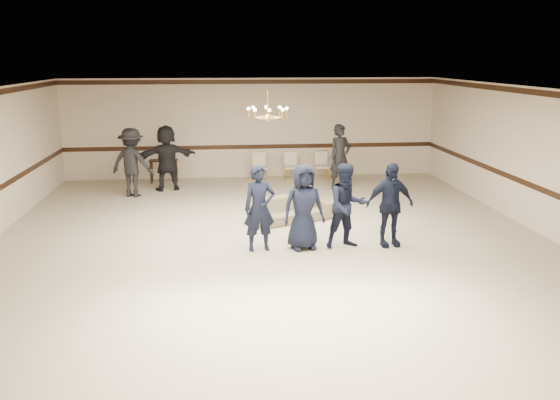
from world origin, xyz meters
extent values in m
cube|color=#BEAF92|center=(0.00, 0.00, 0.00)|extent=(12.00, 14.00, 0.01)
cube|color=#2D2119|center=(0.00, 0.00, 3.20)|extent=(12.00, 14.00, 0.01)
cube|color=beige|center=(0.00, 7.00, 1.60)|extent=(12.00, 0.01, 3.20)
cube|color=beige|center=(0.00, -7.00, 1.60)|extent=(12.00, 0.01, 3.20)
cube|color=beige|center=(6.00, 0.00, 1.60)|extent=(0.01, 14.00, 3.20)
cube|color=black|center=(0.00, 6.99, 1.00)|extent=(12.00, 0.02, 0.14)
cube|color=black|center=(0.00, 6.99, 3.08)|extent=(12.00, 0.02, 0.14)
imported|color=black|center=(-0.31, -0.48, 0.88)|extent=(0.69, 0.50, 1.76)
imported|color=black|center=(0.59, -0.48, 0.88)|extent=(0.95, 0.71, 1.76)
imported|color=black|center=(1.49, -0.48, 0.88)|extent=(0.97, 0.81, 1.76)
imported|color=black|center=(2.39, -0.48, 0.88)|extent=(1.08, 0.55, 1.76)
imported|color=#6D6648|center=(0.62, 1.61, 0.29)|extent=(2.14, 1.50, 0.58)
imported|color=black|center=(-3.52, 4.61, 0.97)|extent=(1.42, 1.11, 1.94)
imported|color=black|center=(-2.62, 5.31, 0.97)|extent=(1.88, 1.00, 1.94)
imported|color=black|center=(2.48, 4.91, 0.97)|extent=(0.83, 0.70, 1.94)
cube|color=black|center=(-2.82, 6.42, 0.36)|extent=(0.89, 0.43, 0.73)
camera|label=1|loc=(-1.10, -11.81, 3.86)|focal=37.30mm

